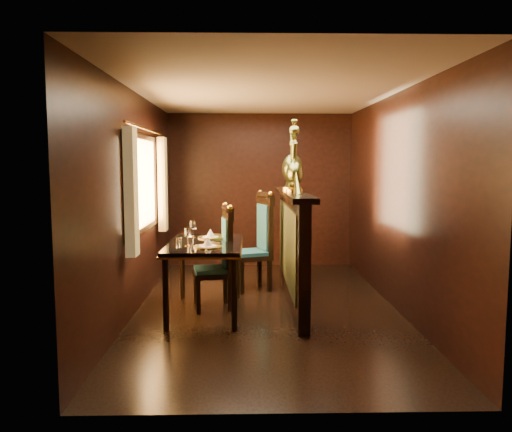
# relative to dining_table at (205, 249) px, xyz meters

# --- Properties ---
(ground) EXTENTS (5.00, 5.00, 0.00)m
(ground) POSITION_rel_dining_table_xyz_m (0.70, 0.19, -0.74)
(ground) COLOR black
(ground) RESTS_ON ground
(room_shell) EXTENTS (3.04, 5.04, 2.52)m
(room_shell) POSITION_rel_dining_table_xyz_m (0.62, 0.21, 0.85)
(room_shell) COLOR black
(room_shell) RESTS_ON ground
(partition) EXTENTS (0.26, 2.70, 1.36)m
(partition) POSITION_rel_dining_table_xyz_m (1.03, 0.49, -0.02)
(partition) COLOR black
(partition) RESTS_ON ground
(dining_table) EXTENTS (0.84, 1.38, 1.01)m
(dining_table) POSITION_rel_dining_table_xyz_m (0.00, 0.00, 0.00)
(dining_table) COLOR black
(dining_table) RESTS_ON ground
(chair_left) EXTENTS (0.52, 0.53, 1.23)m
(chair_left) POSITION_rel_dining_table_xyz_m (0.18, 0.21, -0.10)
(chair_left) COLOR black
(chair_left) RESTS_ON ground
(chair_right) EXTENTS (0.61, 0.62, 1.33)m
(chair_right) POSITION_rel_dining_table_xyz_m (0.65, 1.11, -0.04)
(chair_right) COLOR black
(chair_right) RESTS_ON ground
(peacock_left) EXTENTS (0.21, 0.56, 0.67)m
(peacock_left) POSITION_rel_dining_table_xyz_m (1.03, 0.26, 0.96)
(peacock_left) COLOR #164326
(peacock_left) RESTS_ON partition
(peacock_right) EXTENTS (0.27, 0.71, 0.84)m
(peacock_right) POSITION_rel_dining_table_xyz_m (1.03, 0.55, 1.05)
(peacock_right) COLOR #164326
(peacock_right) RESTS_ON partition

